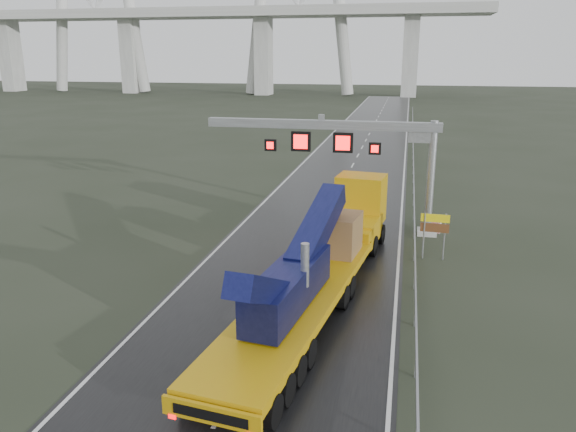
% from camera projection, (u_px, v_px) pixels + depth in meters
% --- Properties ---
extents(ground, '(400.00, 400.00, 0.00)m').
position_uv_depth(ground, '(243.00, 373.00, 20.25)').
color(ground, '#262D1F').
rests_on(ground, ground).
extents(road, '(11.00, 200.00, 0.02)m').
position_uv_depth(road, '(353.00, 165.00, 57.84)').
color(road, black).
rests_on(road, ground).
extents(guardrail, '(0.20, 140.00, 1.40)m').
position_uv_depth(guardrail, '(414.00, 183.00, 47.03)').
color(guardrail, gray).
rests_on(guardrail, ground).
extents(sign_gantry, '(14.90, 1.20, 7.42)m').
position_uv_depth(sign_gantry, '(354.00, 144.00, 35.18)').
color(sign_gantry, '#AAAAA5').
rests_on(sign_gantry, ground).
extents(heavy_haul_truck, '(5.76, 21.31, 4.96)m').
position_uv_depth(heavy_haul_truck, '(327.00, 250.00, 27.26)').
color(heavy_haul_truck, '#C48A0A').
rests_on(heavy_haul_truck, ground).
extents(exit_sign_pair, '(1.55, 0.15, 2.66)m').
position_uv_depth(exit_sign_pair, '(435.00, 227.00, 30.97)').
color(exit_sign_pair, gray).
rests_on(exit_sign_pair, ground).
extents(striped_barrier, '(0.73, 0.54, 1.11)m').
position_uv_depth(striped_barrier, '(436.00, 224.00, 36.03)').
color(striped_barrier, red).
rests_on(striped_barrier, ground).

